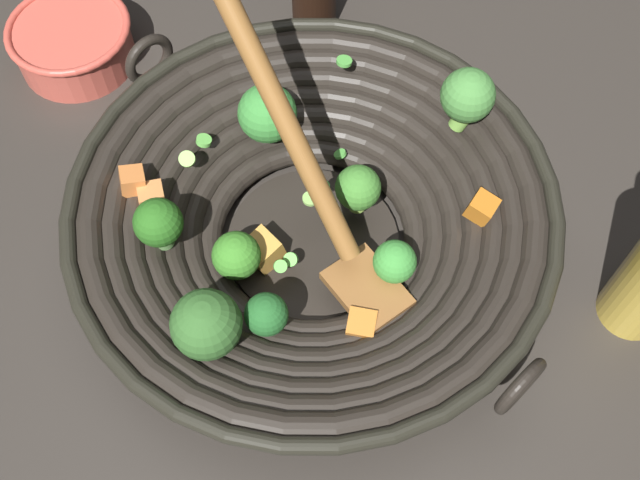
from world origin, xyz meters
The scene contains 3 objects.
ground_plane centered at (0.00, 0.00, 0.00)m, with size 4.00×4.00×0.00m, color #332D28.
wok centered at (0.00, 0.00, 0.05)m, with size 0.43×0.43×0.25m.
prep_bowl centered at (-0.23, 0.25, 0.03)m, with size 0.13×0.13×0.05m.
Camera 1 is at (-0.03, -0.34, 0.63)m, focal length 42.84 mm.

